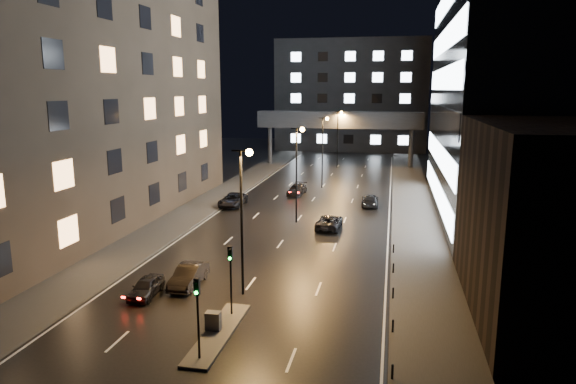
# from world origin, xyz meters

# --- Properties ---
(ground) EXTENTS (160.00, 160.00, 0.00)m
(ground) POSITION_xyz_m (0.00, 40.00, 0.00)
(ground) COLOR black
(ground) RESTS_ON ground
(sidewalk_left) EXTENTS (5.00, 110.00, 0.15)m
(sidewalk_left) POSITION_xyz_m (-12.50, 35.00, 0.07)
(sidewalk_left) COLOR #383533
(sidewalk_left) RESTS_ON ground
(sidewalk_right) EXTENTS (5.00, 110.00, 0.15)m
(sidewalk_right) POSITION_xyz_m (12.50, 35.00, 0.07)
(sidewalk_right) COLOR #383533
(sidewalk_right) RESTS_ON ground
(building_left) EXTENTS (15.00, 48.00, 40.00)m
(building_left) POSITION_xyz_m (-22.50, 24.00, 20.00)
(building_left) COLOR #2D2319
(building_left) RESTS_ON ground
(building_right_low) EXTENTS (10.00, 18.00, 12.00)m
(building_right_low) POSITION_xyz_m (20.00, 9.00, 6.00)
(building_right_low) COLOR black
(building_right_low) RESTS_ON ground
(building_right_glass) EXTENTS (20.00, 36.00, 45.00)m
(building_right_glass) POSITION_xyz_m (25.00, 36.00, 22.50)
(building_right_glass) COLOR black
(building_right_glass) RESTS_ON ground
(building_far) EXTENTS (34.00, 14.00, 25.00)m
(building_far) POSITION_xyz_m (0.00, 98.00, 12.50)
(building_far) COLOR #333335
(building_far) RESTS_ON ground
(skybridge) EXTENTS (30.00, 3.00, 10.00)m
(skybridge) POSITION_xyz_m (0.00, 70.00, 8.34)
(skybridge) COLOR #333335
(skybridge) RESTS_ON ground
(median_island) EXTENTS (1.60, 8.00, 0.15)m
(median_island) POSITION_xyz_m (0.30, 2.00, 0.07)
(median_island) COLOR #383533
(median_island) RESTS_ON ground
(traffic_signal_near) EXTENTS (0.28, 0.34, 4.40)m
(traffic_signal_near) POSITION_xyz_m (0.30, 4.49, 3.09)
(traffic_signal_near) COLOR black
(traffic_signal_near) RESTS_ON median_island
(traffic_signal_far) EXTENTS (0.28, 0.34, 4.40)m
(traffic_signal_far) POSITION_xyz_m (0.30, -1.01, 3.09)
(traffic_signal_far) COLOR black
(traffic_signal_far) RESTS_ON median_island
(bollard_row) EXTENTS (0.12, 25.12, 0.90)m
(bollard_row) POSITION_xyz_m (10.20, 6.50, 0.45)
(bollard_row) COLOR black
(bollard_row) RESTS_ON ground
(streetlight_near) EXTENTS (1.45, 0.50, 10.15)m
(streetlight_near) POSITION_xyz_m (0.16, 8.00, 6.50)
(streetlight_near) COLOR black
(streetlight_near) RESTS_ON ground
(streetlight_mid_a) EXTENTS (1.45, 0.50, 10.15)m
(streetlight_mid_a) POSITION_xyz_m (0.16, 28.00, 6.50)
(streetlight_mid_a) COLOR black
(streetlight_mid_a) RESTS_ON ground
(streetlight_mid_b) EXTENTS (1.45, 0.50, 10.15)m
(streetlight_mid_b) POSITION_xyz_m (0.16, 48.00, 6.50)
(streetlight_mid_b) COLOR black
(streetlight_mid_b) RESTS_ON ground
(streetlight_far) EXTENTS (1.45, 0.50, 10.15)m
(streetlight_far) POSITION_xyz_m (0.16, 68.00, 6.50)
(streetlight_far) COLOR black
(streetlight_far) RESTS_ON ground
(car_away_a) EXTENTS (1.80, 3.94, 1.31)m
(car_away_a) POSITION_xyz_m (-6.41, 6.36, 0.65)
(car_away_a) COLOR black
(car_away_a) RESTS_ON ground
(car_away_b) EXTENTS (1.70, 4.66, 1.52)m
(car_away_b) POSITION_xyz_m (-4.29, 8.75, 0.76)
(car_away_b) COLOR black
(car_away_b) RESTS_ON ground
(car_away_c) EXTENTS (2.62, 5.58, 1.54)m
(car_away_c) POSITION_xyz_m (-9.00, 34.08, 0.77)
(car_away_c) COLOR black
(car_away_c) RESTS_ON ground
(car_away_d) EXTENTS (2.27, 4.97, 1.41)m
(car_away_d) POSITION_xyz_m (-2.62, 42.43, 0.70)
(car_away_d) COLOR black
(car_away_d) RESTS_ON ground
(car_toward_a) EXTENTS (2.49, 5.09, 1.39)m
(car_toward_a) POSITION_xyz_m (3.75, 26.32, 0.70)
(car_toward_a) COLOR black
(car_toward_a) RESTS_ON ground
(car_toward_b) EXTENTS (2.13, 4.94, 1.42)m
(car_toward_b) POSITION_xyz_m (7.34, 37.57, 0.71)
(car_toward_b) COLOR black
(car_toward_b) RESTS_ON ground
(utility_cabinet) EXTENTS (0.89, 0.61, 1.06)m
(utility_cabinet) POSITION_xyz_m (-0.10, 2.26, 0.68)
(utility_cabinet) COLOR #535355
(utility_cabinet) RESTS_ON median_island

